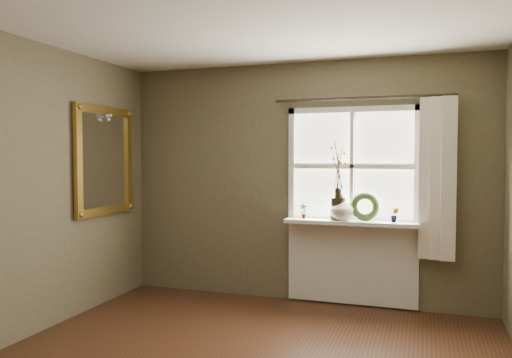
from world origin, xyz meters
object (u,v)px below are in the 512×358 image
object	(u,v)px
dark_jug	(338,209)
cream_vase	(342,207)
wreath	(365,210)
gilt_mirror	(105,160)

from	to	relation	value
dark_jug	cream_vase	world-z (taller)	cream_vase
cream_vase	wreath	bearing A→B (deg)	9.75
dark_jug	gilt_mirror	world-z (taller)	gilt_mirror
wreath	gilt_mirror	size ratio (longest dim) A/B	0.26
dark_jug	wreath	distance (m)	0.28
wreath	cream_vase	bearing A→B (deg)	176.98
wreath	gilt_mirror	world-z (taller)	gilt_mirror
wreath	gilt_mirror	bearing A→B (deg)	-178.25
gilt_mirror	cream_vase	bearing A→B (deg)	14.97
dark_jug	gilt_mirror	bearing A→B (deg)	-164.80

